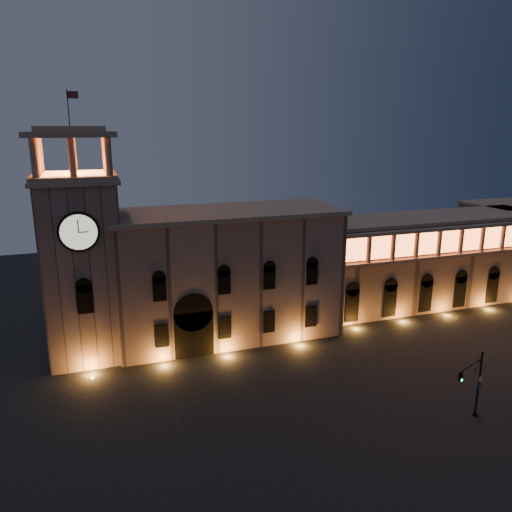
# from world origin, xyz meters

# --- Properties ---
(ground) EXTENTS (160.00, 160.00, 0.00)m
(ground) POSITION_xyz_m (0.00, 0.00, 0.00)
(ground) COLOR black
(ground) RESTS_ON ground
(government_building) EXTENTS (30.80, 12.80, 17.60)m
(government_building) POSITION_xyz_m (-2.08, 21.93, 8.77)
(government_building) COLOR #7E5E52
(government_building) RESTS_ON ground
(clock_tower) EXTENTS (9.80, 9.80, 32.40)m
(clock_tower) POSITION_xyz_m (-20.50, 20.98, 12.50)
(clock_tower) COLOR #7E5E52
(clock_tower) RESTS_ON ground
(colonnade_wing) EXTENTS (40.60, 11.50, 14.50)m
(colonnade_wing) POSITION_xyz_m (32.00, 23.92, 7.33)
(colonnade_wing) COLOR #79594D
(colonnade_wing) RESTS_ON ground
(traffic_light) EXTENTS (4.79, 2.24, 7.06)m
(traffic_light) POSITION_xyz_m (15.40, -6.44, 3.71)
(traffic_light) COLOR black
(traffic_light) RESTS_ON ground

